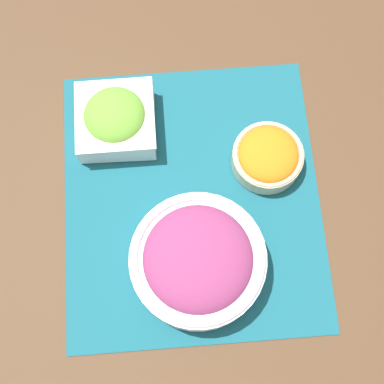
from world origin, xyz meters
TOP-DOWN VIEW (x-y plane):
  - ground_plane at (0.00, 0.00)m, footprint 3.00×3.00m
  - placemat at (0.00, 0.00)m, footprint 0.45×0.40m
  - onion_bowl at (-0.11, -0.00)m, footprint 0.20×0.20m
  - carrot_bowl at (0.05, -0.12)m, footprint 0.11×0.11m
  - lettuce_bowl at (0.13, 0.11)m, footprint 0.13×0.13m

SIDE VIEW (x-z plane):
  - ground_plane at x=0.00m, z-range 0.00..0.00m
  - placemat at x=0.00m, z-range 0.00..0.00m
  - carrot_bowl at x=0.05m, z-range 0.00..0.06m
  - lettuce_bowl at x=0.13m, z-range 0.00..0.07m
  - onion_bowl at x=-0.11m, z-range 0.00..0.09m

